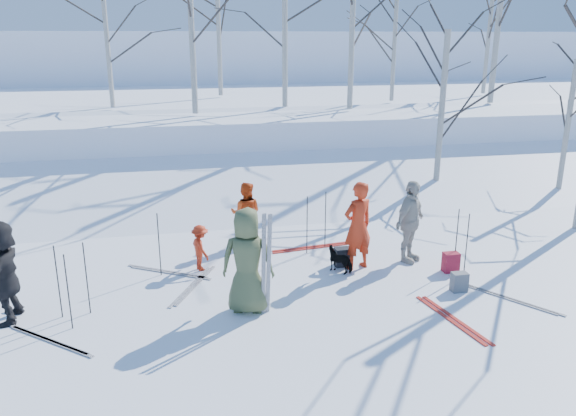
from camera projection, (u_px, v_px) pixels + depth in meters
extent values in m
plane|color=white|center=(304.00, 296.00, 10.65)|extent=(120.00, 120.00, 0.00)
cube|color=white|center=(252.00, 192.00, 17.17)|extent=(70.00, 9.49, 4.12)
cube|color=white|center=(222.00, 119.00, 26.29)|extent=(70.00, 18.00, 2.20)
cube|color=white|center=(198.00, 71.00, 45.66)|extent=(90.00, 30.00, 6.00)
imported|color=#465130|center=(247.00, 261.00, 9.82)|extent=(1.06, 0.84, 1.91)
imported|color=#B82911|center=(358.00, 226.00, 11.68)|extent=(0.80, 0.65, 1.89)
imported|color=red|center=(246.00, 214.00, 13.11)|extent=(0.86, 0.76, 1.51)
imported|color=#B82911|center=(200.00, 248.00, 11.72)|extent=(0.56, 0.72, 0.98)
imported|color=beige|center=(410.00, 222.00, 12.06)|extent=(1.11, 1.01, 1.81)
imported|color=black|center=(3.00, 272.00, 9.51)|extent=(0.62, 1.70, 1.81)
imported|color=black|center=(340.00, 260.00, 11.71)|extent=(0.64, 0.64, 0.52)
cube|color=silver|center=(264.00, 265.00, 9.67)|extent=(0.09, 0.16, 1.90)
cube|color=silver|center=(269.00, 264.00, 9.69)|extent=(0.11, 0.23, 1.89)
cylinder|color=black|center=(467.00, 245.00, 11.36)|extent=(0.02, 0.02, 1.34)
cylinder|color=black|center=(68.00, 292.00, 9.28)|extent=(0.02, 0.02, 1.34)
cylinder|color=black|center=(87.00, 278.00, 9.80)|extent=(0.02, 0.02, 1.34)
cylinder|color=black|center=(159.00, 245.00, 11.40)|extent=(0.02, 0.02, 1.34)
cylinder|color=black|center=(325.00, 220.00, 12.93)|extent=(0.02, 0.02, 1.34)
cylinder|color=black|center=(58.00, 282.00, 9.66)|extent=(0.02, 0.02, 1.34)
cylinder|color=black|center=(307.00, 225.00, 12.57)|extent=(0.02, 0.02, 1.34)
cylinder|color=black|center=(456.00, 240.00, 11.67)|extent=(0.02, 0.02, 1.34)
cube|color=maroon|center=(451.00, 262.00, 11.70)|extent=(0.32, 0.22, 0.42)
cube|color=#585C60|center=(459.00, 282.00, 10.81)|extent=(0.30, 0.20, 0.38)
cube|color=black|center=(343.00, 257.00, 12.01)|extent=(0.34, 0.24, 0.40)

